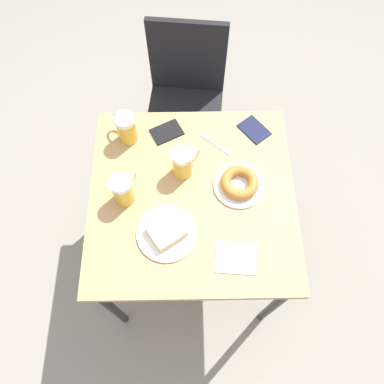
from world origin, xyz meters
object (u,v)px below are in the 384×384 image
at_px(fork, 215,144).
at_px(passport_far_edge, 167,132).
at_px(beer_mug_left, 126,128).
at_px(beer_mug_center, 123,190).
at_px(plate_with_donut, 239,183).
at_px(passport_near_edge, 254,130).
at_px(napkin_folded, 236,258).
at_px(chair, 186,88).
at_px(plate_with_cake, 167,232).
at_px(beer_mug_right, 183,163).

bearing_deg(fork, passport_far_edge, 162.19).
bearing_deg(beer_mug_left, beer_mug_center, -88.79).
relative_size(beer_mug_center, fork, 1.03).
bearing_deg(plate_with_donut, passport_near_edge, 72.47).
height_order(napkin_folded, passport_near_edge, passport_near_edge).
bearing_deg(chair, plate_with_donut, -67.72).
height_order(plate_with_donut, beer_mug_left, beer_mug_left).
xyz_separation_m(beer_mug_left, beer_mug_center, (0.01, -0.28, 0.00)).
height_order(plate_with_cake, passport_near_edge, plate_with_cake).
relative_size(beer_mug_left, fork, 1.03).
bearing_deg(beer_mug_right, passport_far_edge, 109.91).
bearing_deg(plate_with_cake, fork, 63.15).
distance_m(plate_with_donut, passport_near_edge, 0.28).
height_order(plate_with_cake, passport_far_edge, plate_with_cake).
bearing_deg(beer_mug_center, beer_mug_right, 26.90).
height_order(fork, passport_near_edge, passport_near_edge).
height_order(beer_mug_right, fork, beer_mug_right).
bearing_deg(plate_with_donut, plate_with_cake, -145.40).
distance_m(beer_mug_center, fork, 0.44).
xyz_separation_m(plate_with_cake, passport_near_edge, (0.36, 0.46, -0.01)).
height_order(plate_with_donut, fork, plate_with_donut).
height_order(napkin_folded, fork, same).
relative_size(plate_with_donut, fork, 1.52).
relative_size(beer_mug_right, passport_far_edge, 0.90).
distance_m(beer_mug_left, beer_mug_right, 0.28).
relative_size(beer_mug_right, fork, 1.03).
bearing_deg(plate_with_donut, chair, 105.98).
bearing_deg(plate_with_cake, passport_far_edge, 90.92).
distance_m(plate_with_donut, fork, 0.21).
distance_m(plate_with_donut, beer_mug_left, 0.51).
bearing_deg(beer_mug_right, passport_near_edge, 32.85).
bearing_deg(fork, plate_with_donut, -66.67).
bearing_deg(beer_mug_center, passport_far_edge, 63.01).
distance_m(beer_mug_left, beer_mug_center, 0.28).
height_order(chair, plate_with_donut, chair).
bearing_deg(chair, beer_mug_left, -110.50).
distance_m(beer_mug_left, passport_near_edge, 0.54).
height_order(plate_with_donut, napkin_folded, plate_with_donut).
xyz_separation_m(napkin_folded, passport_near_edge, (0.11, 0.56, 0.00)).
height_order(beer_mug_right, napkin_folded, beer_mug_right).
bearing_deg(napkin_folded, chair, 99.89).
height_order(beer_mug_center, passport_near_edge, beer_mug_center).
bearing_deg(beer_mug_left, plate_with_donut, -27.86).
height_order(plate_with_cake, beer_mug_center, beer_mug_center).
xyz_separation_m(beer_mug_left, napkin_folded, (0.42, -0.53, -0.07)).
bearing_deg(passport_far_edge, plate_with_donut, -42.11).
bearing_deg(passport_near_edge, passport_far_edge, -179.11).
bearing_deg(chair, plate_with_cake, -88.42).
distance_m(plate_with_cake, beer_mug_center, 0.23).
bearing_deg(plate_with_cake, napkin_folded, -21.20).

